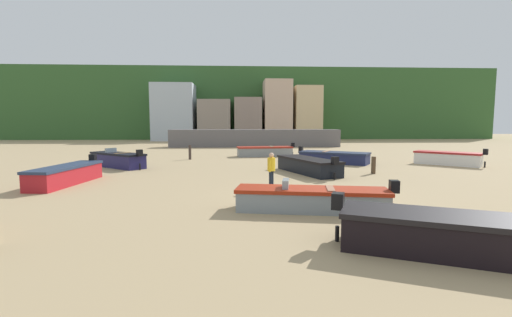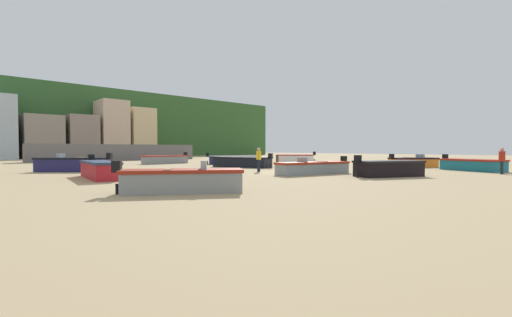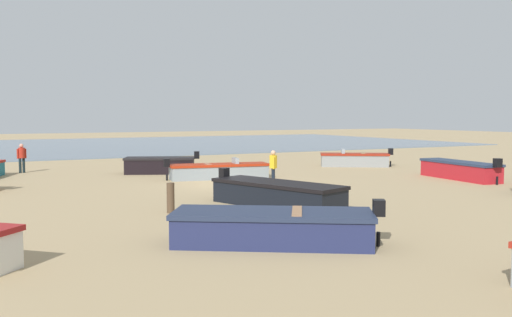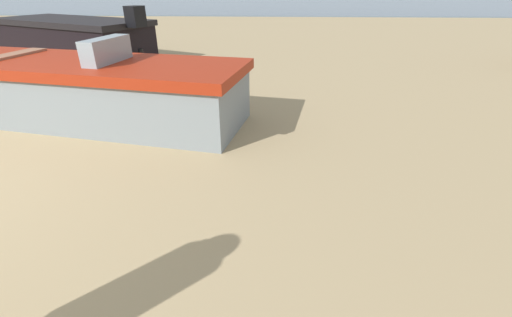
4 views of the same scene
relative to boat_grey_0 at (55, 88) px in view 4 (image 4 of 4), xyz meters
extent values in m
cube|color=slate|center=(0.55, -33.72, -0.36)|extent=(80.00, 36.00, 0.06)
cube|color=gray|center=(-0.02, 0.00, -0.07)|extent=(5.01, 2.06, 0.64)
cube|color=#A12711|center=(-0.02, 0.00, 0.30)|extent=(5.12, 2.16, 0.12)
cube|color=#8C9EA8|center=(-0.86, 0.15, 0.50)|extent=(0.33, 0.75, 0.28)
cube|color=#9C664A|center=(0.58, -0.11, 0.35)|extent=(0.42, 1.06, 0.08)
cube|color=black|center=(1.82, -3.85, -0.01)|extent=(3.94, 2.82, 0.77)
cube|color=black|center=(1.82, -3.85, 0.44)|extent=(4.07, 2.94, 0.12)
cube|color=black|center=(-0.02, -3.03, 0.62)|extent=(0.39, 0.41, 0.40)
cylinder|color=black|center=(-0.02, -3.03, -0.20)|extent=(0.13, 0.13, 0.38)
camera|label=1|loc=(-2.47, -11.31, 2.50)|focal=24.67mm
camera|label=2|loc=(-16.05, -12.69, 1.15)|focal=23.27mm
camera|label=3|loc=(11.31, 25.87, 2.81)|focal=39.59mm
camera|label=4|loc=(-2.84, 4.20, 1.20)|focal=23.84mm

